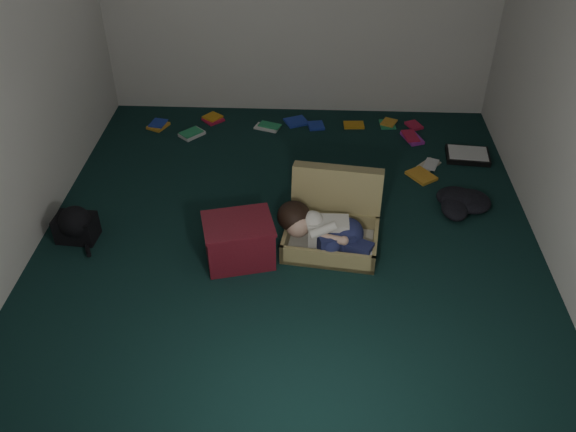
{
  "coord_description": "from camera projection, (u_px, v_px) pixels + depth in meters",
  "views": [
    {
      "loc": [
        0.17,
        -3.79,
        3.13
      ],
      "look_at": [
        0.0,
        -0.15,
        0.35
      ],
      "focal_mm": 38.0,
      "sensor_mm": 36.0,
      "label": 1
    }
  ],
  "objects": [
    {
      "name": "paper_tray",
      "position": [
        468.0,
        155.0,
        5.89
      ],
      "size": [
        0.44,
        0.34,
        0.06
      ],
      "rotation": [
        0.0,
        0.0,
        -0.09
      ],
      "color": "black",
      "rests_on": "floor"
    },
    {
      "name": "maroon_bin",
      "position": [
        239.0,
        241.0,
        4.62
      ],
      "size": [
        0.6,
        0.52,
        0.36
      ],
      "rotation": [
        0.0,
        0.0,
        0.25
      ],
      "color": "maroon",
      "rests_on": "floor"
    },
    {
      "name": "clothing_pile",
      "position": [
        457.0,
        201.0,
        5.23
      ],
      "size": [
        0.42,
        0.36,
        0.13
      ],
      "primitive_type": null,
      "rotation": [
        0.0,
        0.0,
        -0.08
      ],
      "color": "black",
      "rests_on": "floor"
    },
    {
      "name": "suitcase",
      "position": [
        333.0,
        221.0,
        4.85
      ],
      "size": [
        0.81,
        0.79,
        0.53
      ],
      "rotation": [
        0.0,
        0.0,
        -0.13
      ],
      "color": "tan",
      "rests_on": "floor"
    },
    {
      "name": "book_scatter",
      "position": [
        320.0,
        133.0,
        6.26
      ],
      "size": [
        2.94,
        1.25,
        0.02
      ],
      "color": "orange",
      "rests_on": "floor"
    },
    {
      "name": "wall_left",
      "position": [
        0.0,
        86.0,
        4.2
      ],
      "size": [
        0.0,
        4.5,
        4.5
      ],
      "primitive_type": "plane",
      "rotation": [
        1.57,
        0.0,
        1.57
      ],
      "color": "silver",
      "rests_on": "ground"
    },
    {
      "name": "backpack",
      "position": [
        76.0,
        227.0,
        4.86
      ],
      "size": [
        0.41,
        0.34,
        0.23
      ],
      "primitive_type": null,
      "rotation": [
        0.0,
        0.0,
        -0.08
      ],
      "color": "black",
      "rests_on": "floor"
    },
    {
      "name": "person",
      "position": [
        324.0,
        230.0,
        4.69
      ],
      "size": [
        0.77,
        0.45,
        0.33
      ],
      "rotation": [
        0.0,
        0.0,
        -0.13
      ],
      "color": "silver",
      "rests_on": "suitcase"
    },
    {
      "name": "floor",
      "position": [
        289.0,
        239.0,
        4.92
      ],
      "size": [
        4.5,
        4.5,
        0.0
      ],
      "primitive_type": "plane",
      "color": "black",
      "rests_on": "ground"
    },
    {
      "name": "wall_front",
      "position": [
        263.0,
        350.0,
        2.35
      ],
      "size": [
        4.5,
        0.0,
        4.5
      ],
      "primitive_type": "plane",
      "rotation": [
        -1.57,
        0.0,
        0.0
      ],
      "color": "silver",
      "rests_on": "ground"
    }
  ]
}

